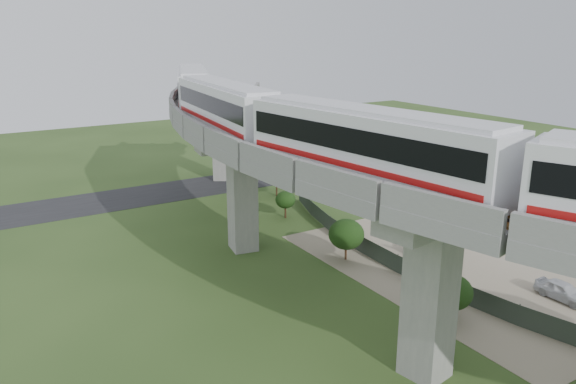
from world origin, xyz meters
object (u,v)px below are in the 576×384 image
Objects in this scene: car_dark at (430,243)px; car_white at (563,291)px; metro_train at (319,121)px; car_red at (493,236)px.

car_white is at bearing 174.96° from car_dark.
metro_train reaches higher than car_white.
metro_train is 22.63m from car_red.
car_red is at bearing -116.33° from car_dark.
car_white is 10.59m from car_red.
car_dark is at bearing -160.28° from car_red.
car_dark is at bearing 12.62° from metro_train.
car_white is 1.09× the size of car_red.
car_red is (4.71, 9.49, -0.07)m from car_white.
metro_train is at bearing 150.61° from car_white.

